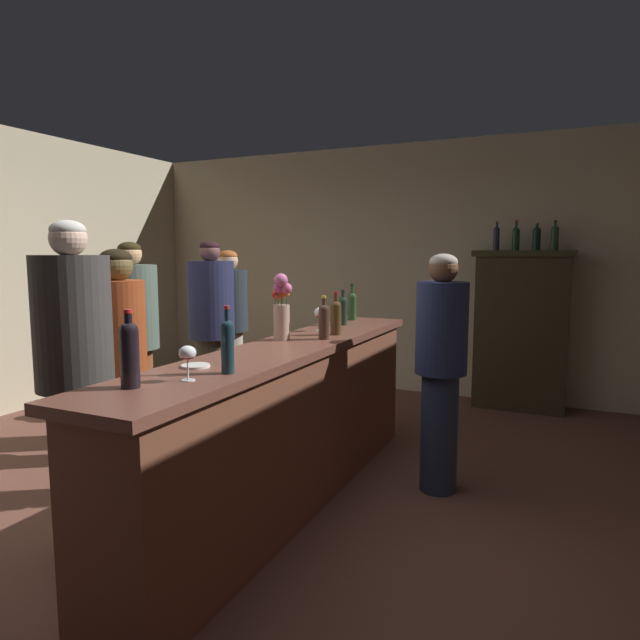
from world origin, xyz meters
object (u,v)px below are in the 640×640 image
(patron_redhead, at_px, (120,360))
(wine_glass_mid, at_px, (187,355))
(bar_counter, at_px, (287,425))
(patron_in_grey, at_px, (229,324))
(display_bottle_center, at_px, (537,237))
(flower_arrangement, at_px, (281,307))
(patron_near_entrance, at_px, (212,332))
(bartender, at_px, (441,363))
(wine_bottle_rose, at_px, (227,343))
(patron_tall, at_px, (133,342))
(display_bottle_left, at_px, (496,237))
(wine_bottle_pinot, at_px, (343,309))
(display_bottle_midright, at_px, (555,237))
(cheese_plate, at_px, (196,366))
(display_cabinet, at_px, (521,327))
(wine_bottle_riesling, at_px, (336,316))
(display_bottle_midleft, at_px, (516,237))
(patron_in_navy, at_px, (75,375))
(wine_bottle_merlot, at_px, (129,351))
(wine_bottle_malbec, at_px, (324,320))
(wine_glass_front, at_px, (319,314))
(wine_bottle_chardonnay, at_px, (352,305))

(patron_redhead, bearing_deg, wine_glass_mid, -58.32)
(bar_counter, relative_size, patron_in_grey, 1.97)
(wine_glass_mid, height_order, display_bottle_center, display_bottle_center)
(flower_arrangement, relative_size, patron_redhead, 0.27)
(patron_near_entrance, distance_m, bartender, 2.04)
(wine_bottle_rose, height_order, patron_redhead, patron_redhead)
(display_bottle_center, relative_size, patron_tall, 0.17)
(flower_arrangement, xyz_separation_m, patron_near_entrance, (-1.08, 0.73, -0.32))
(patron_near_entrance, height_order, bartender, patron_near_entrance)
(wine_bottle_rose, xyz_separation_m, display_bottle_left, (0.70, 3.72, 0.58))
(flower_arrangement, distance_m, patron_near_entrance, 1.34)
(wine_bottle_pinot, xyz_separation_m, wine_glass_mid, (0.11, -2.04, -0.01))
(bar_counter, relative_size, display_bottle_midright, 11.01)
(flower_arrangement, relative_size, display_bottle_center, 1.56)
(flower_arrangement, relative_size, display_bottle_left, 1.43)
(flower_arrangement, bearing_deg, cheese_plate, -88.02)
(bar_counter, relative_size, display_cabinet, 1.97)
(wine_bottle_riesling, height_order, display_bottle_left, display_bottle_left)
(display_cabinet, distance_m, bartender, 2.32)
(display_bottle_midleft, relative_size, patron_tall, 0.18)
(display_bottle_midright, relative_size, patron_redhead, 0.18)
(cheese_plate, height_order, patron_in_navy, patron_in_navy)
(patron_near_entrance, relative_size, patron_redhead, 1.05)
(cheese_plate, bearing_deg, wine_bottle_riesling, 81.49)
(display_bottle_center, xyz_separation_m, patron_in_navy, (-1.94, -3.84, -0.78))
(wine_bottle_merlot, xyz_separation_m, display_bottle_midright, (1.46, 4.12, 0.56))
(wine_glass_mid, bearing_deg, wine_bottle_merlot, -123.90)
(wine_bottle_riesling, xyz_separation_m, bartender, (0.71, 0.07, -0.28))
(display_bottle_midright, bearing_deg, patron_redhead, -127.22)
(display_bottle_midleft, distance_m, patron_in_grey, 2.97)
(display_bottle_midright, xyz_separation_m, patron_in_grey, (-2.90, -1.28, -0.86))
(wine_bottle_rose, bearing_deg, display_bottle_center, 73.75)
(wine_bottle_merlot, distance_m, cheese_plate, 0.48)
(display_bottle_midleft, xyz_separation_m, display_bottle_midright, (0.36, -0.00, 0.00))
(display_bottle_left, xyz_separation_m, patron_near_entrance, (-2.04, -2.01, -0.82))
(display_bottle_center, height_order, patron_in_navy, display_bottle_center)
(wine_bottle_rose, height_order, display_bottle_left, display_bottle_left)
(wine_bottle_malbec, height_order, wine_bottle_rose, wine_bottle_rose)
(wine_glass_front, bearing_deg, display_bottle_midleft, 63.86)
(patron_near_entrance, bearing_deg, bar_counter, 7.76)
(wine_bottle_merlot, distance_m, flower_arrangement, 1.39)
(wine_bottle_rose, bearing_deg, bartender, 64.26)
(flower_arrangement, relative_size, display_bottle_midright, 1.50)
(patron_near_entrance, bearing_deg, bartender, 35.87)
(wine_glass_mid, xyz_separation_m, display_bottle_midleft, (0.96, 3.92, 0.60))
(wine_bottle_chardonnay, bearing_deg, display_bottle_midleft, 53.62)
(wine_bottle_pinot, relative_size, patron_tall, 0.17)
(wine_bottle_merlot, distance_m, patron_tall, 2.01)
(display_bottle_midright, bearing_deg, wine_glass_mid, -108.61)
(wine_bottle_malbec, relative_size, wine_bottle_merlot, 0.87)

